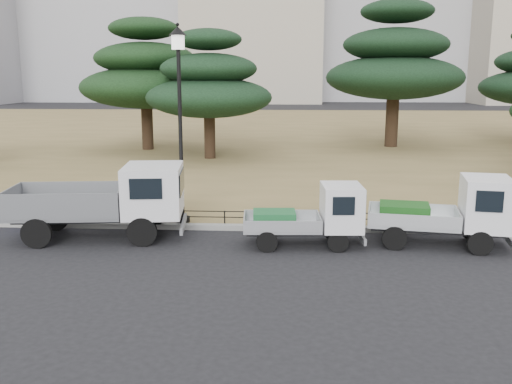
# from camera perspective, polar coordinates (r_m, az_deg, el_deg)

# --- Properties ---
(ground) EXTENTS (220.00, 220.00, 0.00)m
(ground) POSITION_cam_1_polar(r_m,az_deg,el_deg) (14.74, -0.45, -6.54)
(ground) COLOR black
(lawn) EXTENTS (120.00, 56.00, 0.15)m
(lawn) POSITION_cam_1_polar(r_m,az_deg,el_deg) (44.80, 2.11, 5.90)
(lawn) COLOR olive
(lawn) RESTS_ON ground
(curb) EXTENTS (120.00, 0.25, 0.16)m
(curb) POSITION_cam_1_polar(r_m,az_deg,el_deg) (17.20, 0.11, -3.58)
(curb) COLOR gray
(curb) RESTS_ON ground
(truck_large) EXTENTS (4.98, 2.41, 2.09)m
(truck_large) POSITION_cam_1_polar(r_m,az_deg,el_deg) (16.69, -14.56, -0.61)
(truck_large) COLOR black
(truck_large) RESTS_ON ground
(truck_kei_front) EXTENTS (3.25, 1.54, 1.68)m
(truck_kei_front) POSITION_cam_1_polar(r_m,az_deg,el_deg) (15.58, 5.68, -2.37)
(truck_kei_front) COLOR black
(truck_kei_front) RESTS_ON ground
(truck_kei_rear) EXTENTS (3.87, 2.10, 1.92)m
(truck_kei_rear) POSITION_cam_1_polar(r_m,az_deg,el_deg) (16.34, 18.79, -1.85)
(truck_kei_rear) COLOR black
(truck_kei_rear) RESTS_ON ground
(street_lamp) EXTENTS (0.52, 0.52, 5.81)m
(street_lamp) POSITION_cam_1_polar(r_m,az_deg,el_deg) (17.18, -7.67, 9.82)
(street_lamp) COLOR black
(street_lamp) RESTS_ON lawn
(pipe_fence) EXTENTS (38.00, 0.04, 0.40)m
(pipe_fence) POSITION_cam_1_polar(r_m,az_deg,el_deg) (17.25, 0.14, -2.29)
(pipe_fence) COLOR black
(pipe_fence) RESTS_ON lawn
(tarp_pile) EXTENTS (1.69, 1.51, 0.93)m
(tarp_pile) POSITION_cam_1_polar(r_m,az_deg,el_deg) (19.26, -21.66, -1.40)
(tarp_pile) COLOR #1620AB
(tarp_pile) RESTS_ON lawn
(pine_west_near) EXTENTS (7.71, 7.71, 7.71)m
(pine_west_near) POSITION_cam_1_polar(r_m,az_deg,el_deg) (34.92, -11.01, 11.48)
(pine_west_near) COLOR black
(pine_west_near) RESTS_ON lawn
(pine_center_left) EXTENTS (6.68, 6.68, 6.79)m
(pine_center_left) POSITION_cam_1_polar(r_m,az_deg,el_deg) (30.66, -4.73, 10.66)
(pine_center_left) COLOR black
(pine_center_left) RESTS_ON lawn
(pine_center_right) EXTENTS (8.34, 8.34, 8.85)m
(pine_center_right) POSITION_cam_1_polar(r_m,az_deg,el_deg) (36.60, 13.70, 12.43)
(pine_center_right) COLOR black
(pine_center_right) RESTS_ON lawn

